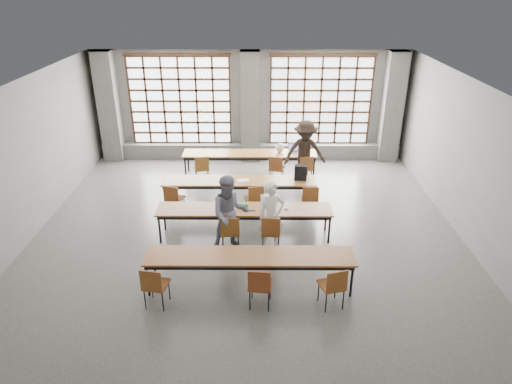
% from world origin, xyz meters
% --- Properties ---
extents(floor, '(11.00, 11.00, 0.00)m').
position_xyz_m(floor, '(0.00, 0.00, 0.00)').
color(floor, '#494947').
rests_on(floor, ground).
extents(ceiling, '(11.00, 11.00, 0.00)m').
position_xyz_m(ceiling, '(0.00, 0.00, 3.50)').
color(ceiling, silver).
rests_on(ceiling, floor).
extents(wall_back, '(10.00, 0.00, 10.00)m').
position_xyz_m(wall_back, '(0.00, 5.50, 1.75)').
color(wall_back, '#61615E').
rests_on(wall_back, floor).
extents(wall_front, '(10.00, 0.00, 10.00)m').
position_xyz_m(wall_front, '(0.00, -5.50, 1.75)').
color(wall_front, '#61615E').
rests_on(wall_front, floor).
extents(wall_left, '(0.00, 11.00, 11.00)m').
position_xyz_m(wall_left, '(-5.00, 0.00, 1.75)').
color(wall_left, '#61615E').
rests_on(wall_left, floor).
extents(wall_right, '(0.00, 11.00, 11.00)m').
position_xyz_m(wall_right, '(5.00, 0.00, 1.75)').
color(wall_right, '#61615E').
rests_on(wall_right, floor).
extents(column_left, '(0.60, 0.55, 3.50)m').
position_xyz_m(column_left, '(-4.50, 5.22, 1.75)').
color(column_left, '#50504E').
rests_on(column_left, floor).
extents(column_mid, '(0.60, 0.55, 3.50)m').
position_xyz_m(column_mid, '(0.00, 5.22, 1.75)').
color(column_mid, '#50504E').
rests_on(column_mid, floor).
extents(column_right, '(0.60, 0.55, 3.50)m').
position_xyz_m(column_right, '(4.50, 5.22, 1.75)').
color(column_right, '#50504E').
rests_on(column_right, floor).
extents(window_left, '(3.32, 0.12, 3.00)m').
position_xyz_m(window_left, '(-2.25, 5.42, 1.90)').
color(window_left, white).
rests_on(window_left, wall_back).
extents(window_right, '(3.32, 0.12, 3.00)m').
position_xyz_m(window_right, '(2.25, 5.42, 1.90)').
color(window_right, white).
rests_on(window_right, wall_back).
extents(sill_ledge, '(9.80, 0.35, 0.50)m').
position_xyz_m(sill_ledge, '(0.00, 5.30, 0.25)').
color(sill_ledge, '#50504E').
rests_on(sill_ledge, floor).
extents(desk_row_a, '(4.00, 0.70, 0.73)m').
position_xyz_m(desk_row_a, '(0.00, 3.85, 0.66)').
color(desk_row_a, brown).
rests_on(desk_row_a, floor).
extents(desk_row_b, '(4.00, 0.70, 0.73)m').
position_xyz_m(desk_row_b, '(-0.24, 1.83, 0.66)').
color(desk_row_b, brown).
rests_on(desk_row_b, floor).
extents(desk_row_c, '(4.00, 0.70, 0.73)m').
position_xyz_m(desk_row_c, '(-0.05, 0.22, 0.66)').
color(desk_row_c, brown).
rests_on(desk_row_c, floor).
extents(desk_row_d, '(4.00, 0.70, 0.73)m').
position_xyz_m(desk_row_d, '(0.11, -1.70, 0.66)').
color(desk_row_d, brown).
rests_on(desk_row_d, floor).
extents(chair_back_left, '(0.50, 0.51, 0.88)m').
position_xyz_m(chair_back_left, '(-1.38, 3.22, 0.54)').
color(chair_back_left, brown).
rests_on(chair_back_left, floor).
extents(chair_back_mid, '(0.50, 0.50, 0.88)m').
position_xyz_m(chair_back_mid, '(0.79, 3.22, 0.54)').
color(chair_back_mid, brown).
rests_on(chair_back_mid, floor).
extents(chair_back_right, '(0.50, 0.51, 0.88)m').
position_xyz_m(chair_back_right, '(1.62, 3.22, 0.54)').
color(chair_back_right, brown).
rests_on(chair_back_right, floor).
extents(chair_mid_left, '(0.51, 0.52, 0.88)m').
position_xyz_m(chair_mid_left, '(-1.86, 1.20, 0.54)').
color(chair_mid_left, brown).
rests_on(chair_mid_left, floor).
extents(chair_mid_centre, '(0.52, 0.52, 0.88)m').
position_xyz_m(chair_mid_centre, '(0.18, 1.20, 0.54)').
color(chair_mid_centre, brown).
rests_on(chair_mid_centre, floor).
extents(chair_mid_right, '(0.44, 0.45, 0.88)m').
position_xyz_m(chair_mid_right, '(1.56, 1.20, 0.54)').
color(chair_mid_right, brown).
rests_on(chair_mid_right, floor).
extents(chair_front_left, '(0.44, 0.45, 0.88)m').
position_xyz_m(chair_front_left, '(-0.34, -0.41, 0.54)').
color(chair_front_left, brown).
rests_on(chair_front_left, floor).
extents(chair_front_right, '(0.45, 0.46, 0.88)m').
position_xyz_m(chair_front_right, '(0.54, -0.41, 0.54)').
color(chair_front_right, brown).
rests_on(chair_front_right, floor).
extents(chair_near_left, '(0.49, 0.49, 0.88)m').
position_xyz_m(chair_near_left, '(-1.61, -2.33, 0.54)').
color(chair_near_left, brown).
rests_on(chair_near_left, floor).
extents(chair_near_mid, '(0.46, 0.47, 0.88)m').
position_xyz_m(chair_near_mid, '(0.30, -2.33, 0.54)').
color(chair_near_mid, brown).
rests_on(chair_near_mid, floor).
extents(chair_near_right, '(0.52, 0.52, 0.88)m').
position_xyz_m(chair_near_right, '(1.63, -2.32, 0.54)').
color(chair_near_right, brown).
rests_on(chair_near_right, floor).
extents(student_male, '(0.68, 0.56, 1.61)m').
position_xyz_m(student_male, '(0.55, -0.28, 0.81)').
color(student_male, white).
rests_on(student_male, floor).
extents(student_female, '(0.95, 0.79, 1.75)m').
position_xyz_m(student_female, '(-0.35, -0.28, 0.87)').
color(student_female, '#171D46').
rests_on(student_female, floor).
extents(student_back, '(1.29, 0.84, 1.88)m').
position_xyz_m(student_back, '(1.60, 3.35, 0.94)').
color(student_back, black).
rests_on(student_back, floor).
extents(laptop_front, '(0.36, 0.30, 0.26)m').
position_xyz_m(laptop_front, '(0.50, 0.33, 0.79)').
color(laptop_front, '#BBBBC0').
rests_on(laptop_front, desk_row_c).
extents(laptop_back, '(0.37, 0.32, 0.26)m').
position_xyz_m(laptop_back, '(1.35, 3.96, 0.79)').
color(laptop_back, '#B6B6BB').
rests_on(laptop_back, desk_row_a).
extents(mouse, '(0.10, 0.07, 0.04)m').
position_xyz_m(mouse, '(0.90, 0.20, 0.75)').
color(mouse, white).
rests_on(mouse, desk_row_c).
extents(green_box, '(0.25, 0.09, 0.09)m').
position_xyz_m(green_box, '(-0.10, 0.30, 0.78)').
color(green_box, green).
rests_on(green_box, desk_row_c).
extents(phone, '(0.14, 0.08, 0.01)m').
position_xyz_m(phone, '(0.13, 0.12, 0.74)').
color(phone, black).
rests_on(phone, desk_row_c).
extents(paper_sheet_a, '(0.30, 0.21, 0.00)m').
position_xyz_m(paper_sheet_a, '(-0.84, 1.88, 0.73)').
color(paper_sheet_a, white).
rests_on(paper_sheet_a, desk_row_b).
extents(paper_sheet_b, '(0.32, 0.25, 0.00)m').
position_xyz_m(paper_sheet_b, '(-0.54, 1.78, 0.73)').
color(paper_sheet_b, white).
rests_on(paper_sheet_b, desk_row_b).
extents(paper_sheet_c, '(0.35, 0.30, 0.00)m').
position_xyz_m(paper_sheet_c, '(-0.14, 1.83, 0.73)').
color(paper_sheet_c, white).
rests_on(paper_sheet_c, desk_row_b).
extents(backpack, '(0.34, 0.24, 0.40)m').
position_xyz_m(backpack, '(1.36, 1.88, 0.93)').
color(backpack, black).
rests_on(backpack, desk_row_b).
extents(plastic_bag, '(0.31, 0.28, 0.29)m').
position_xyz_m(plastic_bag, '(0.90, 3.90, 0.87)').
color(plastic_bag, silver).
rests_on(plastic_bag, desk_row_a).
extents(red_pouch, '(0.22, 0.15, 0.06)m').
position_xyz_m(red_pouch, '(-1.59, -2.25, 0.50)').
color(red_pouch, '#A9142B').
rests_on(red_pouch, chair_near_left).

